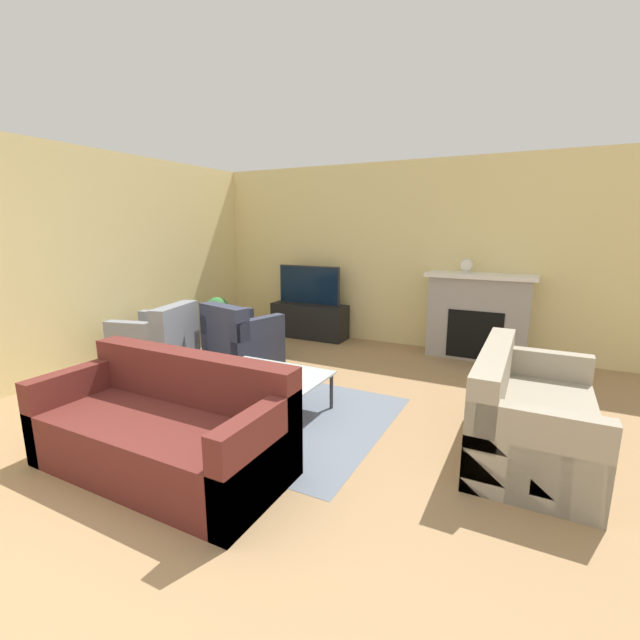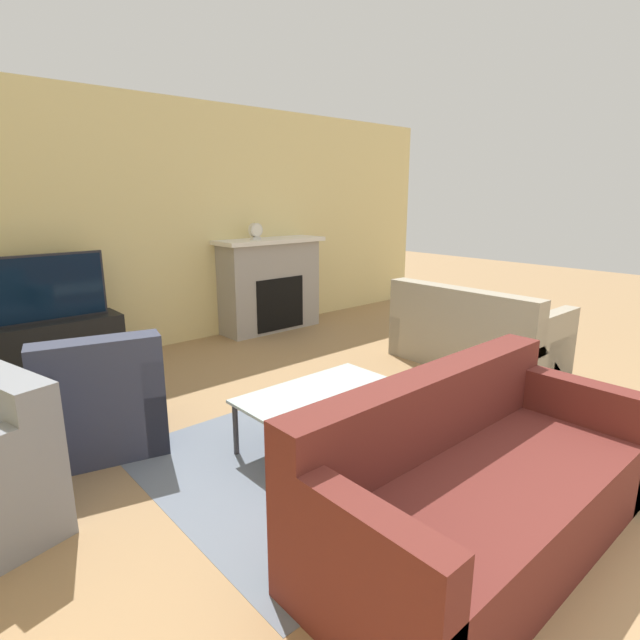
{
  "view_description": "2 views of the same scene",
  "coord_description": "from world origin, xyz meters",
  "px_view_note": "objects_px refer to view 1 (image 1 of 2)",
  "views": [
    {
      "loc": [
        2.08,
        -1.23,
        1.76
      ],
      "look_at": [
        0.19,
        2.45,
        0.86
      ],
      "focal_mm": 24.0,
      "sensor_mm": 36.0,
      "label": 1
    },
    {
      "loc": [
        -2.25,
        -0.27,
        1.68
      ],
      "look_at": [
        0.43,
        2.75,
        0.66
      ],
      "focal_mm": 28.0,
      "sensor_mm": 36.0,
      "label": 2
    }
  ],
  "objects_px": {
    "couch_loveseat": "(528,417)",
    "couch_sectional": "(165,430)",
    "armchair_accent": "(241,342)",
    "mantel_clock": "(467,265)",
    "tv": "(309,285)",
    "armchair_by_window": "(158,344)",
    "potted_plant": "(218,314)",
    "coffee_table": "(269,376)"
  },
  "relations": [
    {
      "from": "couch_loveseat",
      "to": "couch_sectional",
      "type": "bearing_deg",
      "value": 121.74
    },
    {
      "from": "couch_sectional",
      "to": "couch_loveseat",
      "type": "xyz_separation_m",
      "value": [
        2.38,
        1.47,
        0.0
      ]
    },
    {
      "from": "couch_sectional",
      "to": "armchair_accent",
      "type": "height_order",
      "value": "same"
    },
    {
      "from": "mantel_clock",
      "to": "tv",
      "type": "bearing_deg",
      "value": -178.18
    },
    {
      "from": "armchair_accent",
      "to": "mantel_clock",
      "type": "relative_size",
      "value": 4.84
    },
    {
      "from": "couch_loveseat",
      "to": "armchair_accent",
      "type": "xyz_separation_m",
      "value": [
        -3.4,
        0.76,
        0.01
      ]
    },
    {
      "from": "armchair_by_window",
      "to": "mantel_clock",
      "type": "relative_size",
      "value": 5.08
    },
    {
      "from": "couch_loveseat",
      "to": "armchair_by_window",
      "type": "height_order",
      "value": "same"
    },
    {
      "from": "armchair_accent",
      "to": "potted_plant",
      "type": "bearing_deg",
      "value": -22.39
    },
    {
      "from": "coffee_table",
      "to": "mantel_clock",
      "type": "height_order",
      "value": "mantel_clock"
    },
    {
      "from": "couch_sectional",
      "to": "mantel_clock",
      "type": "bearing_deg",
      "value": 69.67
    },
    {
      "from": "couch_sectional",
      "to": "armchair_by_window",
      "type": "relative_size",
      "value": 1.93
    },
    {
      "from": "armchair_accent",
      "to": "mantel_clock",
      "type": "xyz_separation_m",
      "value": [
        2.48,
        1.73,
        0.96
      ]
    },
    {
      "from": "armchair_by_window",
      "to": "armchair_accent",
      "type": "xyz_separation_m",
      "value": [
        0.88,
        0.57,
        0.0
      ]
    },
    {
      "from": "couch_loveseat",
      "to": "armchair_accent",
      "type": "height_order",
      "value": "same"
    },
    {
      "from": "tv",
      "to": "armchair_accent",
      "type": "distance_m",
      "value": 1.75
    },
    {
      "from": "armchair_accent",
      "to": "potted_plant",
      "type": "xyz_separation_m",
      "value": [
        -1.07,
        0.8,
        0.13
      ]
    },
    {
      "from": "tv",
      "to": "couch_loveseat",
      "type": "height_order",
      "value": "tv"
    },
    {
      "from": "tv",
      "to": "armchair_by_window",
      "type": "bearing_deg",
      "value": -113.97
    },
    {
      "from": "tv",
      "to": "mantel_clock",
      "type": "bearing_deg",
      "value": 1.82
    },
    {
      "from": "couch_sectional",
      "to": "mantel_clock",
      "type": "xyz_separation_m",
      "value": [
        1.47,
        3.96,
        0.97
      ]
    },
    {
      "from": "couch_loveseat",
      "to": "tv",
      "type": "bearing_deg",
      "value": 53.72
    },
    {
      "from": "couch_sectional",
      "to": "couch_loveseat",
      "type": "relative_size",
      "value": 1.2
    },
    {
      "from": "tv",
      "to": "couch_loveseat",
      "type": "bearing_deg",
      "value": -36.28
    },
    {
      "from": "mantel_clock",
      "to": "armchair_accent",
      "type": "bearing_deg",
      "value": -145.17
    },
    {
      "from": "tv",
      "to": "mantel_clock",
      "type": "xyz_separation_m",
      "value": [
        2.37,
        0.08,
        0.4
      ]
    },
    {
      "from": "armchair_by_window",
      "to": "potted_plant",
      "type": "relative_size",
      "value": 1.42
    },
    {
      "from": "armchair_by_window",
      "to": "mantel_clock",
      "type": "height_order",
      "value": "mantel_clock"
    },
    {
      "from": "coffee_table",
      "to": "mantel_clock",
      "type": "bearing_deg",
      "value": 64.01
    },
    {
      "from": "couch_sectional",
      "to": "armchair_accent",
      "type": "xyz_separation_m",
      "value": [
        -1.02,
        2.23,
        0.01
      ]
    },
    {
      "from": "armchair_by_window",
      "to": "mantel_clock",
      "type": "distance_m",
      "value": 4.19
    },
    {
      "from": "tv",
      "to": "armchair_by_window",
      "type": "height_order",
      "value": "tv"
    },
    {
      "from": "armchair_accent",
      "to": "couch_sectional",
      "type": "bearing_deg",
      "value": 128.93
    },
    {
      "from": "couch_loveseat",
      "to": "armchair_by_window",
      "type": "distance_m",
      "value": 4.28
    },
    {
      "from": "armchair_by_window",
      "to": "potted_plant",
      "type": "distance_m",
      "value": 1.39
    },
    {
      "from": "couch_sectional",
      "to": "coffee_table",
      "type": "distance_m",
      "value": 1.2
    },
    {
      "from": "tv",
      "to": "potted_plant",
      "type": "relative_size",
      "value": 1.51
    },
    {
      "from": "couch_sectional",
      "to": "potted_plant",
      "type": "distance_m",
      "value": 3.68
    },
    {
      "from": "couch_loveseat",
      "to": "armchair_by_window",
      "type": "relative_size",
      "value": 1.61
    },
    {
      "from": "tv",
      "to": "mantel_clock",
      "type": "height_order",
      "value": "mantel_clock"
    },
    {
      "from": "coffee_table",
      "to": "couch_sectional",
      "type": "bearing_deg",
      "value": -95.65
    },
    {
      "from": "armchair_by_window",
      "to": "potted_plant",
      "type": "height_order",
      "value": "armchair_by_window"
    }
  ]
}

